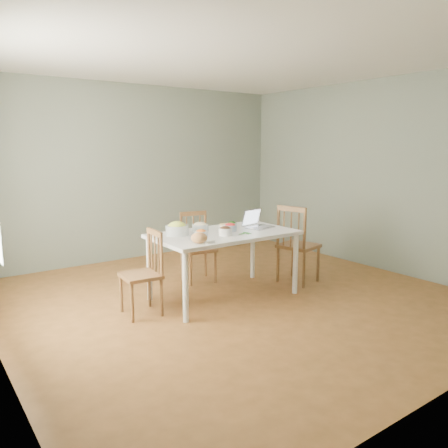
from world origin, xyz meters
TOP-DOWN VIEW (x-y plane):
  - floor at (0.00, 0.00)m, footprint 5.00×5.00m
  - ceiling at (0.00, 0.00)m, footprint 5.00×5.00m
  - wall_back at (0.00, 2.50)m, footprint 5.00×0.00m
  - wall_right at (2.50, 0.00)m, footprint 0.00×5.00m
  - dining_table at (-0.06, 0.13)m, footprint 1.65×0.93m
  - chair_far at (0.03, 0.82)m, footprint 0.47×0.45m
  - chair_left at (-1.09, 0.18)m, footprint 0.40×0.42m
  - chair_right at (1.07, 0.03)m, footprint 0.53×0.54m
  - bread_boule at (-0.60, -0.19)m, footprint 0.18×0.18m
  - butter_stick at (-0.52, -0.28)m, footprint 0.10×0.04m
  - bowl_squash at (-0.57, 0.32)m, footprint 0.26×0.26m
  - bowl_carrot at (-0.40, 0.09)m, footprint 0.16×0.16m
  - bowl_onion at (-0.23, 0.36)m, footprint 0.22×0.22m
  - bowl_mushroom at (-0.14, -0.01)m, footprint 0.19×0.19m
  - bowl_redpep at (0.06, 0.16)m, footprint 0.17×0.17m
  - bowl_broccoli at (0.20, 0.33)m, footprint 0.13×0.13m
  - flatbread at (0.25, 0.49)m, footprint 0.23×0.23m
  - basil_bunch at (0.08, -0.07)m, footprint 0.18×0.18m
  - laptop at (0.48, 0.11)m, footprint 0.37×0.34m

SIDE VIEW (x-z plane):
  - floor at x=0.00m, z-range 0.00..0.00m
  - dining_table at x=-0.06m, z-range 0.00..0.77m
  - chair_left at x=-1.09m, z-range 0.00..0.89m
  - chair_far at x=0.03m, z-range 0.00..0.91m
  - chair_right at x=1.07m, z-range 0.00..1.02m
  - flatbread at x=0.25m, z-range 0.77..0.79m
  - basil_bunch at x=0.08m, z-range 0.77..0.80m
  - butter_stick at x=-0.52m, z-range 0.77..0.80m
  - bowl_broccoli at x=0.20m, z-range 0.77..0.85m
  - bowl_carrot at x=-0.40m, z-range 0.77..0.85m
  - bowl_redpep at x=0.06m, z-range 0.77..0.87m
  - bowl_mushroom at x=-0.14m, z-range 0.77..0.88m
  - bowl_onion at x=-0.23m, z-range 0.77..0.88m
  - bread_boule at x=-0.60m, z-range 0.77..0.89m
  - bowl_squash at x=-0.57m, z-range 0.77..0.92m
  - laptop at x=0.48m, z-range 0.77..1.00m
  - wall_back at x=0.00m, z-range 0.00..2.70m
  - wall_right at x=2.50m, z-range 0.00..2.70m
  - ceiling at x=0.00m, z-range 2.70..2.70m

